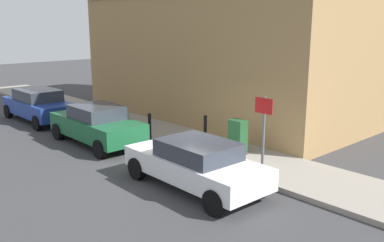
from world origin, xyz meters
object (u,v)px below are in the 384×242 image
(car_white, at_px, (196,163))
(car_blue, at_px, (39,105))
(utility_cabinet, at_px, (238,138))
(bollard_far_kerb, at_px, (150,126))
(street_sign, at_px, (264,125))
(car_green, at_px, (97,124))
(bollard_near_cabinet, at_px, (205,128))

(car_white, distance_m, car_blue, 10.87)
(car_white, height_order, utility_cabinet, car_white)
(utility_cabinet, bearing_deg, bollard_far_kerb, 109.81)
(bollard_far_kerb, xyz_separation_m, street_sign, (0.08, -5.22, 0.96))
(car_green, xyz_separation_m, bollard_far_kerb, (1.46, -1.31, -0.06))
(car_white, relative_size, car_green, 1.01)
(bollard_near_cabinet, relative_size, street_sign, 0.45)
(car_white, distance_m, bollard_near_cabinet, 4.00)
(bollard_near_cabinet, bearing_deg, car_green, 133.03)
(utility_cabinet, height_order, bollard_near_cabinet, utility_cabinet)
(utility_cabinet, xyz_separation_m, bollard_far_kerb, (-1.19, 3.30, 0.02))
(car_white, xyz_separation_m, car_blue, (0.19, 10.87, 0.06))
(utility_cabinet, distance_m, street_sign, 2.42)
(car_green, relative_size, street_sign, 1.86)
(car_white, xyz_separation_m, utility_cabinet, (2.86, 1.03, -0.03))
(bollard_far_kerb, bearing_deg, bollard_near_cabinet, -51.80)
(bollard_near_cabinet, distance_m, street_sign, 3.90)
(car_white, relative_size, utility_cabinet, 3.76)
(car_blue, distance_m, bollard_far_kerb, 6.71)
(bollard_near_cabinet, bearing_deg, car_blue, 108.73)
(bollard_far_kerb, bearing_deg, car_green, 138.16)
(car_blue, height_order, utility_cabinet, car_blue)
(car_green, distance_m, utility_cabinet, 5.32)
(bollard_far_kerb, relative_size, street_sign, 0.45)
(car_blue, height_order, street_sign, street_sign)
(car_blue, xyz_separation_m, street_sign, (1.57, -11.76, 0.89))
(car_white, xyz_separation_m, car_green, (0.21, 5.64, 0.05))
(car_green, height_order, utility_cabinet, car_green)
(car_green, xyz_separation_m, car_blue, (-0.02, 5.23, 0.01))
(bollard_near_cabinet, height_order, bollard_far_kerb, same)
(bollard_far_kerb, height_order, street_sign, street_sign)
(utility_cabinet, relative_size, bollard_near_cabinet, 1.11)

